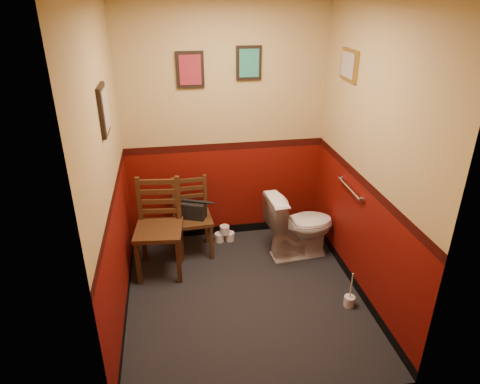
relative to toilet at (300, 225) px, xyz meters
name	(u,v)px	position (x,y,z in m)	size (l,w,h in m)	color
floor	(244,296)	(-0.72, -0.62, -0.37)	(2.20, 2.40, 0.00)	black
wall_back	(225,125)	(-0.72, 0.58, 0.98)	(2.20, 2.70, 0.00)	#5B0C07
wall_front	(282,244)	(-0.72, -1.82, 0.98)	(2.20, 2.70, 0.00)	#5B0C07
wall_left	(108,176)	(-1.82, -0.62, 0.98)	(2.40, 2.70, 0.00)	#5B0C07
wall_right	(370,159)	(0.38, -0.62, 0.98)	(2.40, 2.70, 0.00)	#5B0C07
grab_bar	(350,189)	(0.35, -0.37, 0.58)	(0.05, 0.56, 0.06)	silver
framed_print_back_a	(190,70)	(-1.07, 0.56, 1.58)	(0.28, 0.04, 0.36)	black
framed_print_back_b	(249,63)	(-0.47, 0.56, 1.63)	(0.26, 0.04, 0.34)	black
framed_print_left	(104,110)	(-1.80, -0.52, 1.48)	(0.04, 0.30, 0.38)	black
framed_print_right	(349,65)	(0.36, -0.02, 1.68)	(0.04, 0.34, 0.28)	olive
toilet	(300,225)	(0.00, 0.00, 0.00)	(0.42, 0.75, 0.73)	white
toilet_brush	(349,300)	(0.22, -0.91, -0.31)	(0.10, 0.10, 0.37)	silver
chair_left	(159,228)	(-1.49, -0.02, 0.13)	(0.51, 0.51, 0.99)	#513018
chair_right	(192,217)	(-1.14, 0.27, 0.06)	(0.42, 0.42, 0.86)	#513018
handbag	(192,210)	(-1.14, 0.23, 0.17)	(0.32, 0.24, 0.21)	black
tp_stack	(225,234)	(-0.77, 0.41, -0.28)	(0.23, 0.12, 0.20)	silver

